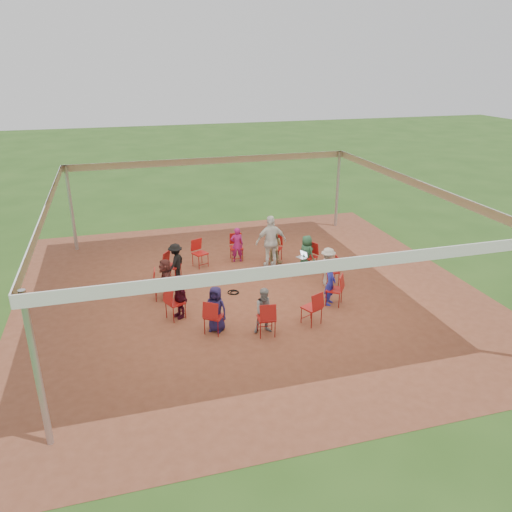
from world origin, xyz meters
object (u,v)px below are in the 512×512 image
object	(u,v)px
chair_3	(200,254)
chair_6	(175,303)
chair_1	(275,249)
person_seated_6	(216,309)
chair_8	(266,318)
person_seated_2	(237,245)
person_seated_0	(306,253)
cable_coil	(234,292)
person_seated_7	(265,311)
person_seated_9	(328,267)
person_seated_4	(166,279)
person_seated_1	(274,246)
chair_2	(236,248)
chair_0	(309,257)
chair_9	(312,308)
chair_10	(334,290)
standing_person	(271,242)
person_seated_5	(179,296)
chair_5	(162,284)
laptop	(303,255)
person_seated_3	(176,262)
person_seated_8	(330,284)
chair_4	(173,266)
chair_7	(214,316)
chair_11	(331,271)

from	to	relation	value
chair_3	chair_6	distance (m)	3.52
chair_1	person_seated_6	bearing A→B (deg)	90.00
chair_8	person_seated_2	distance (m)	4.85
person_seated_0	cable_coil	distance (m)	2.84
person_seated_7	person_seated_9	distance (m)	3.35
person_seated_4	person_seated_1	bearing A→B (deg)	120.00
chair_2	chair_3	size ratio (longest dim) A/B	1.00
chair_0	chair_9	distance (m)	3.52
chair_10	standing_person	size ratio (longest dim) A/B	0.52
chair_2	chair_9	world-z (taller)	same
chair_8	person_seated_5	world-z (taller)	person_seated_5
person_seated_2	person_seated_7	world-z (taller)	same
chair_3	chair_2	bearing A→B (deg)	165.00
chair_2	chair_5	bearing A→B (deg)	45.00
laptop	person_seated_6	bearing A→B (deg)	105.55
chair_2	chair_3	xyz separation A→B (m)	(-1.27, -0.21, 0.00)
person_seated_3	person_seated_7	distance (m)	4.10
standing_person	person_seated_7	bearing A→B (deg)	70.30
person_seated_6	chair_9	bearing A→B (deg)	27.55
cable_coil	person_seated_4	bearing A→B (deg)	173.88
chair_5	person_seated_8	distance (m)	4.69
chair_4	person_seated_3	distance (m)	0.19
person_seated_1	chair_4	bearing A→B (deg)	43.58
chair_9	chair_10	world-z (taller)	same
person_seated_7	cable_coil	xyz separation A→B (m)	(-0.23, 2.38, -0.58)
chair_7	person_seated_7	distance (m)	1.27
person_seated_5	chair_10	bearing A→B (deg)	59.18
chair_6	chair_9	world-z (taller)	same
person_seated_5	laptop	xyz separation A→B (m)	(4.16, 1.90, -0.03)
chair_10	person_seated_3	distance (m)	4.85
person_seated_0	person_seated_8	world-z (taller)	same
chair_1	chair_10	size ratio (longest dim) A/B	1.00
chair_5	person_seated_8	size ratio (longest dim) A/B	0.76
chair_10	standing_person	distance (m)	3.18
person_seated_1	person_seated_9	world-z (taller)	same
chair_8	person_seated_4	xyz separation A→B (m)	(-2.12, 2.70, 0.15)
chair_3	chair_11	size ratio (longest dim) A/B	1.00
chair_11	laptop	xyz separation A→B (m)	(-0.47, 1.15, 0.11)
chair_0	person_seated_0	world-z (taller)	person_seated_0
chair_4	chair_9	size ratio (longest dim) A/B	1.00
person_seated_2	cable_coil	distance (m)	2.50
person_seated_5	person_seated_9	world-z (taller)	same
chair_10	chair_11	xyz separation A→B (m)	(0.45, 1.21, 0.00)
person_seated_8	person_seated_2	bearing A→B (deg)	60.00
chair_0	person_seated_5	bearing A→B (deg)	90.00
person_seated_6	person_seated_8	distance (m)	3.35
person_seated_8	cable_coil	world-z (taller)	person_seated_8
standing_person	person_seated_5	bearing A→B (deg)	37.52
person_seated_2	standing_person	world-z (taller)	standing_person
chair_6	laptop	distance (m)	4.69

